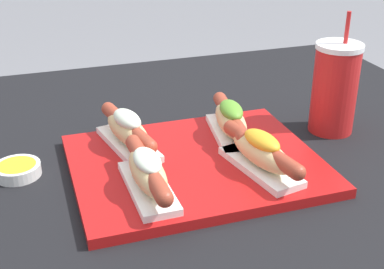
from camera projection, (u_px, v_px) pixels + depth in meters
serving_tray at (196, 164)px, 0.93m from camera, size 0.42×0.34×0.02m
hot_dog_0 at (148, 172)px, 0.82m from camera, size 0.06×0.21×0.07m
hot_dog_1 at (261, 152)px, 0.88m from camera, size 0.09×0.21×0.07m
hot_dog_2 at (128, 130)px, 0.96m from camera, size 0.09×0.21×0.07m
hot_dog_3 at (231, 120)px, 1.00m from camera, size 0.08×0.21×0.07m
sauce_bowl at (17, 169)px, 0.91m from camera, size 0.08×0.08×0.02m
drink_cup at (335, 88)px, 1.04m from camera, size 0.09×0.09×0.24m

